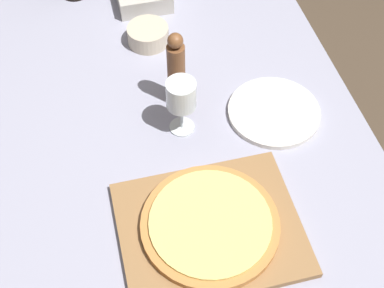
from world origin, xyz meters
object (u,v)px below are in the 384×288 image
(small_bowl, at_px, (148,35))
(pizza, at_px, (210,224))
(pepper_mill, at_px, (176,71))
(wine_glass, at_px, (181,97))

(small_bowl, bearing_deg, pizza, -88.85)
(pepper_mill, height_order, wine_glass, pepper_mill)
(pepper_mill, relative_size, small_bowl, 1.89)
(pepper_mill, xyz_separation_m, wine_glass, (-0.01, -0.09, 0.01))
(pepper_mill, height_order, small_bowl, pepper_mill)
(wine_glass, bearing_deg, pepper_mill, 84.02)
(pepper_mill, relative_size, wine_glass, 1.41)
(pepper_mill, bearing_deg, wine_glass, -95.98)
(pepper_mill, bearing_deg, pizza, -92.46)
(pizza, xyz_separation_m, pepper_mill, (0.02, 0.39, 0.08))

